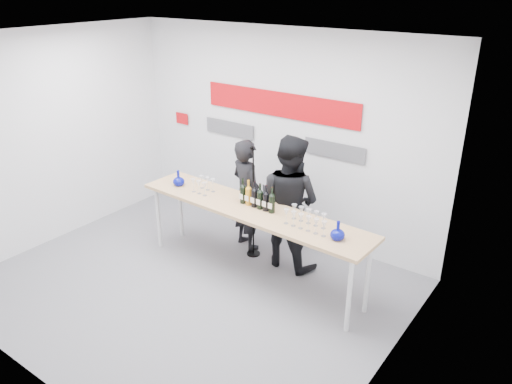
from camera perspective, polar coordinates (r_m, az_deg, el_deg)
ground at (r=6.43m, az=-7.63°, el=-10.72°), size 5.00×5.00×0.00m
back_wall at (r=7.21m, az=2.71°, el=6.54°), size 5.00×0.04×3.00m
signage at (r=7.13m, az=2.24°, el=8.92°), size 3.38×0.02×0.79m
tasting_table at (r=6.16m, az=-0.55°, el=-2.45°), size 3.26×0.77×0.97m
wine_bottles at (r=6.07m, az=0.12°, el=-0.38°), size 0.53×0.10×0.33m
decanter_left at (r=6.84m, az=-8.85°, el=1.60°), size 0.16×0.16×0.21m
decanter_right at (r=5.44m, az=9.34°, el=-4.34°), size 0.16×0.16×0.21m
glasses_left at (r=6.59m, az=-6.05°, el=0.76°), size 0.27×0.23×0.18m
glasses_right at (r=5.66m, az=5.79°, el=-3.15°), size 0.56×0.24×0.18m
presenter_left at (r=6.93m, az=-1.06°, el=-0.30°), size 0.68×0.56×1.60m
presenter_right at (r=6.47m, az=3.79°, el=-1.16°), size 0.90×0.71×1.80m
mic_stand at (r=6.82m, az=-0.32°, el=-3.58°), size 0.19×0.19×1.60m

